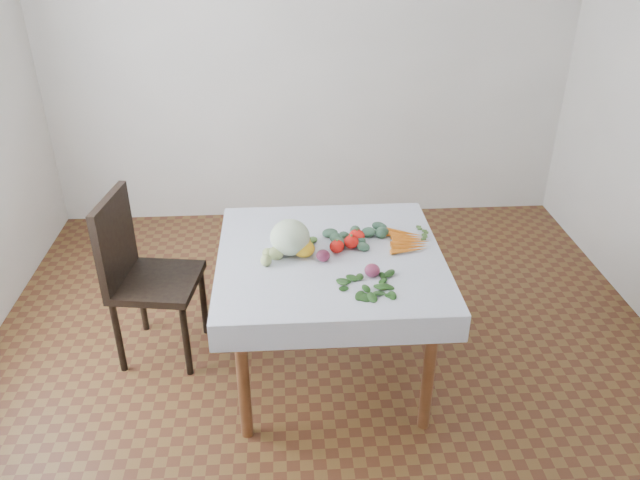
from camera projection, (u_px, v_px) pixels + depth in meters
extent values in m
plane|color=brown|center=(329.00, 370.00, 3.50)|extent=(4.00, 4.00, 0.00)
cube|color=beige|center=(309.00, 48.00, 4.59)|extent=(4.00, 0.04, 2.70)
cube|color=brown|center=(330.00, 259.00, 3.14)|extent=(1.00, 1.00, 0.04)
cylinder|color=brown|center=(243.00, 379.00, 2.92)|extent=(0.06, 0.06, 0.71)
cylinder|color=brown|center=(429.00, 370.00, 2.97)|extent=(0.06, 0.06, 0.71)
cylinder|color=brown|center=(250.00, 278.00, 3.68)|extent=(0.06, 0.06, 0.71)
cylinder|color=brown|center=(397.00, 273.00, 3.73)|extent=(0.06, 0.06, 0.71)
cube|color=white|center=(330.00, 255.00, 3.13)|extent=(1.12, 1.12, 0.01)
cube|color=black|center=(157.00, 282.00, 3.43)|extent=(0.50, 0.50, 0.04)
cube|color=black|center=(114.00, 239.00, 3.31)|extent=(0.11, 0.44, 0.48)
cylinder|color=black|center=(118.00, 337.00, 3.40)|extent=(0.04, 0.04, 0.45)
cylinder|color=black|center=(186.00, 341.00, 3.37)|extent=(0.04, 0.04, 0.45)
cylinder|color=black|center=(141.00, 298.00, 3.72)|extent=(0.04, 0.04, 0.45)
cylinder|color=black|center=(203.00, 301.00, 3.70)|extent=(0.04, 0.04, 0.45)
ellipsoid|color=beige|center=(290.00, 237.00, 3.10)|extent=(0.26, 0.26, 0.18)
ellipsoid|color=red|center=(357.00, 236.00, 3.22)|extent=(0.10, 0.10, 0.07)
ellipsoid|color=red|center=(337.00, 246.00, 3.13)|extent=(0.08, 0.08, 0.07)
ellipsoid|color=red|center=(355.00, 238.00, 3.21)|extent=(0.08, 0.08, 0.06)
ellipsoid|color=red|center=(351.00, 242.00, 3.17)|extent=(0.09, 0.09, 0.07)
ellipsoid|color=orange|center=(301.00, 243.00, 3.16)|extent=(0.13, 0.13, 0.07)
ellipsoid|color=orange|center=(304.00, 249.00, 3.10)|extent=(0.14, 0.14, 0.08)
ellipsoid|color=#5C1A35|center=(323.00, 256.00, 3.06)|extent=(0.07, 0.07, 0.06)
ellipsoid|color=#5C1A35|center=(372.00, 270.00, 2.94)|extent=(0.09, 0.09, 0.06)
ellipsoid|color=#AFBE6E|center=(281.00, 256.00, 3.06)|extent=(0.05, 0.05, 0.05)
ellipsoid|color=#AFBE6E|center=(274.00, 256.00, 3.07)|extent=(0.05, 0.05, 0.05)
ellipsoid|color=#AFBE6E|center=(282.00, 259.00, 3.04)|extent=(0.05, 0.05, 0.05)
ellipsoid|color=#AFBE6E|center=(282.00, 253.00, 3.09)|extent=(0.05, 0.05, 0.05)
ellipsoid|color=#AFBE6E|center=(268.00, 259.00, 3.04)|extent=(0.05, 0.05, 0.05)
ellipsoid|color=#AFBE6E|center=(294.00, 257.00, 3.06)|extent=(0.05, 0.05, 0.05)
cone|color=orange|center=(405.00, 233.00, 3.30)|extent=(0.19, 0.10, 0.03)
cone|color=orange|center=(406.00, 235.00, 3.27)|extent=(0.19, 0.09, 0.03)
cone|color=orange|center=(407.00, 238.00, 3.25)|extent=(0.20, 0.07, 0.03)
cone|color=orange|center=(408.00, 241.00, 3.22)|extent=(0.20, 0.05, 0.03)
cone|color=orange|center=(409.00, 244.00, 3.19)|extent=(0.20, 0.04, 0.03)
cone|color=orange|center=(411.00, 247.00, 3.16)|extent=(0.20, 0.04, 0.03)
cone|color=orange|center=(412.00, 250.00, 3.14)|extent=(0.20, 0.05, 0.03)
ellipsoid|color=#385C43|center=(360.00, 237.00, 3.25)|extent=(0.06, 0.06, 0.04)
ellipsoid|color=#385C43|center=(351.00, 237.00, 3.25)|extent=(0.06, 0.06, 0.04)
ellipsoid|color=#385C43|center=(361.00, 240.00, 3.21)|extent=(0.06, 0.06, 0.04)
ellipsoid|color=#385C43|center=(358.00, 234.00, 3.28)|extent=(0.06, 0.06, 0.04)
ellipsoid|color=#385C43|center=(347.00, 240.00, 3.22)|extent=(0.06, 0.06, 0.04)
ellipsoid|color=#385C43|center=(370.00, 238.00, 3.23)|extent=(0.06, 0.06, 0.04)
ellipsoid|color=#385C43|center=(347.00, 233.00, 3.28)|extent=(0.06, 0.06, 0.04)
ellipsoid|color=#385C43|center=(356.00, 244.00, 3.18)|extent=(0.06, 0.06, 0.04)
ellipsoid|color=#385C43|center=(369.00, 232.00, 3.29)|extent=(0.06, 0.06, 0.04)
ellipsoid|color=#385C43|center=(336.00, 238.00, 3.24)|extent=(0.06, 0.06, 0.04)
ellipsoid|color=#385C43|center=(375.00, 243.00, 3.19)|extent=(0.06, 0.06, 0.04)
ellipsoid|color=#385C43|center=(353.00, 228.00, 3.33)|extent=(0.06, 0.06, 0.04)
ellipsoid|color=#385C43|center=(342.00, 246.00, 3.16)|extent=(0.06, 0.06, 0.04)
ellipsoid|color=#385C43|center=(384.00, 235.00, 3.26)|extent=(0.06, 0.06, 0.04)
ellipsoid|color=#214816|center=(372.00, 285.00, 2.87)|extent=(0.06, 0.04, 0.01)
ellipsoid|color=#214816|center=(364.00, 283.00, 2.88)|extent=(0.06, 0.04, 0.01)
ellipsoid|color=#214816|center=(369.00, 288.00, 2.85)|extent=(0.06, 0.04, 0.01)
ellipsoid|color=#214816|center=(373.00, 282.00, 2.89)|extent=(0.06, 0.04, 0.01)
ellipsoid|color=#214816|center=(359.00, 286.00, 2.87)|extent=(0.06, 0.04, 0.01)
ellipsoid|color=#214816|center=(378.00, 288.00, 2.85)|extent=(0.06, 0.04, 0.01)
ellipsoid|color=#214816|center=(365.00, 280.00, 2.91)|extent=(0.06, 0.04, 0.01)
ellipsoid|color=#214816|center=(362.00, 291.00, 2.83)|extent=(0.06, 0.04, 0.01)
ellipsoid|color=#214816|center=(382.00, 283.00, 2.89)|extent=(0.06, 0.04, 0.01)
ellipsoid|color=#214816|center=(353.00, 282.00, 2.89)|extent=(0.06, 0.04, 0.01)
ellipsoid|color=#214816|center=(376.00, 293.00, 2.82)|extent=(0.06, 0.04, 0.01)
ellipsoid|color=#214816|center=(374.00, 277.00, 2.93)|extent=(0.06, 0.04, 0.01)
ellipsoid|color=#214816|center=(350.00, 290.00, 2.84)|extent=(0.06, 0.04, 0.01)
ellipsoid|color=#214816|center=(390.00, 288.00, 2.85)|extent=(0.06, 0.04, 0.01)
ellipsoid|color=#214816|center=(355.00, 276.00, 2.94)|extent=(0.06, 0.04, 0.01)
ellipsoid|color=#214816|center=(365.00, 297.00, 2.79)|extent=(0.06, 0.04, 0.01)
ellipsoid|color=#214816|center=(388.00, 278.00, 2.92)|extent=(0.06, 0.04, 0.01)
ellipsoid|color=#214816|center=(341.00, 284.00, 2.88)|extent=(0.06, 0.04, 0.01)
ellipsoid|color=#517736|center=(302.00, 243.00, 3.21)|extent=(0.05, 0.05, 0.02)
ellipsoid|color=#517736|center=(295.00, 242.00, 3.21)|extent=(0.05, 0.05, 0.02)
ellipsoid|color=#517736|center=(302.00, 246.00, 3.18)|extent=(0.05, 0.05, 0.02)
ellipsoid|color=#517736|center=(303.00, 240.00, 3.24)|extent=(0.05, 0.05, 0.02)
ellipsoid|color=#517736|center=(290.00, 245.00, 3.19)|extent=(0.05, 0.05, 0.02)
ellipsoid|color=#517736|center=(312.00, 244.00, 3.20)|extent=(0.05, 0.05, 0.02)
ellipsoid|color=#517736|center=(292.00, 238.00, 3.25)|extent=(0.05, 0.05, 0.02)
ellipsoid|color=#517736|center=(296.00, 250.00, 3.15)|extent=(0.05, 0.05, 0.02)
ellipsoid|color=#517736|center=(314.00, 238.00, 3.25)|extent=(0.05, 0.05, 0.02)
ellipsoid|color=#517736|center=(279.00, 243.00, 3.21)|extent=(0.05, 0.05, 0.02)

